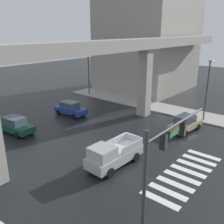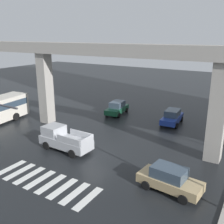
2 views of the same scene
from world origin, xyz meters
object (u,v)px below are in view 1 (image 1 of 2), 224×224
Objects in this scene: street_lamp_mid_block at (145,75)px; street_lamp_far_north at (88,68)px; traffic_signal_mast at (163,154)px; pickup_truck at (112,155)px; sedan_dark_green at (15,125)px; sedan_blue at (70,108)px; street_lamp_near_corner at (208,83)px; sedan_tan at (185,123)px.

street_lamp_far_north is (0.00, 10.79, 0.00)m from street_lamp_mid_block.
pickup_truck is at bearing 62.53° from traffic_signal_mast.
sedan_blue is (7.58, -0.01, 0.00)m from sedan_dark_green.
sedan_blue is 20.62m from traffic_signal_mast.
street_lamp_mid_block reaches higher than sedan_blue.
street_lamp_far_north reaches higher than pickup_truck.
traffic_signal_mast is at bearing -145.00° from street_lamp_mid_block.
pickup_truck is 15.41m from street_lamp_near_corner.
sedan_dark_green is at bearing 179.96° from sedan_blue.
sedan_tan is 0.69× the size of traffic_signal_mast.
street_lamp_far_north is (14.89, 17.45, 3.57)m from pickup_truck.
street_lamp_near_corner is 8.39m from street_lamp_mid_block.
sedan_tan is at bearing -7.00° from pickup_truck.
sedan_tan is 19.59m from street_lamp_far_north.
traffic_signal_mast is at bearing -117.47° from pickup_truck.
street_lamp_far_north is at bearing 31.40° from sedan_blue.
pickup_truck is 1.15× the size of sedan_dark_green.
sedan_dark_green is (-11.98, 13.46, 0.00)m from sedan_tan.
sedan_blue is at bearing 108.08° from sedan_tan.
sedan_tan is 0.62× the size of street_lamp_near_corner.
pickup_truck is 0.80× the size of traffic_signal_mast.
street_lamp_far_north is at bearing 49.52° from pickup_truck.
street_lamp_near_corner is 1.00× the size of street_lamp_mid_block.
street_lamp_near_corner is at bearing 13.11° from traffic_signal_mast.
sedan_dark_green is 7.58m from sedan_blue.
street_lamp_near_corner is 1.00× the size of street_lamp_far_north.
street_lamp_mid_block is 10.79m from street_lamp_far_north.
sedan_dark_green is 18.49m from traffic_signal_mast.
sedan_tan is 18.02m from sedan_dark_green.
street_lamp_mid_block is at bearing 35.00° from traffic_signal_mast.
pickup_truck is 23.22m from street_lamp_far_north.
sedan_tan is 1.00× the size of sedan_dark_green.
street_lamp_near_corner reaches higher than sedan_tan.
street_lamp_mid_block is at bearing -90.00° from street_lamp_far_north.
traffic_signal_mast is 21.93m from street_lamp_mid_block.
street_lamp_near_corner is at bearing -57.97° from sedan_blue.
street_lamp_far_north is at bearing 18.03° from sedan_dark_green.
sedan_blue is at bearing 62.80° from traffic_signal_mast.
traffic_signal_mast is 18.45m from street_lamp_near_corner.
pickup_truck is at bearing 173.00° from sedan_tan.
sedan_blue is at bearing 147.72° from street_lamp_mid_block.
sedan_blue is 0.61× the size of street_lamp_far_north.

